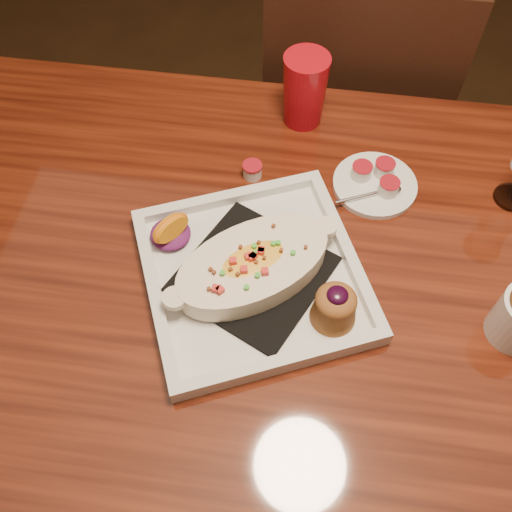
# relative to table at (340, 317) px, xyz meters

# --- Properties ---
(floor) EXTENTS (7.00, 7.00, 0.00)m
(floor) POSITION_rel_table_xyz_m (0.00, 0.00, -0.65)
(floor) COLOR black
(floor) RESTS_ON ground
(table) EXTENTS (1.50, 0.90, 0.75)m
(table) POSITION_rel_table_xyz_m (0.00, 0.00, 0.00)
(table) COLOR maroon
(table) RESTS_ON floor
(chair_far) EXTENTS (0.42, 0.42, 0.93)m
(chair_far) POSITION_rel_table_xyz_m (-0.00, 0.63, -0.15)
(chair_far) COLOR black
(chair_far) RESTS_ON floor
(plate) EXTENTS (0.42, 0.42, 0.08)m
(plate) POSITION_rel_table_xyz_m (-0.14, -0.01, 0.13)
(plate) COLOR silver
(plate) RESTS_ON table
(saucer) EXTENTS (0.14, 0.14, 0.10)m
(saucer) POSITION_rel_table_xyz_m (0.03, 0.21, 0.11)
(saucer) COLOR silver
(saucer) RESTS_ON table
(creamer_loose) EXTENTS (0.03, 0.03, 0.03)m
(creamer_loose) POSITION_rel_table_xyz_m (-0.18, 0.20, 0.11)
(creamer_loose) COLOR silver
(creamer_loose) RESTS_ON table
(red_tumbler) EXTENTS (0.08, 0.08, 0.14)m
(red_tumbler) POSITION_rel_table_xyz_m (-0.11, 0.36, 0.17)
(red_tumbler) COLOR #B70D18
(red_tumbler) RESTS_ON table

